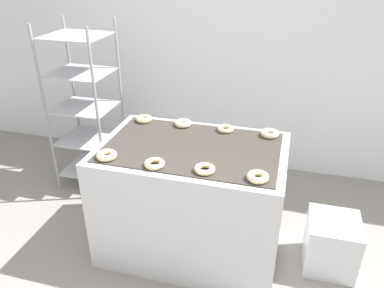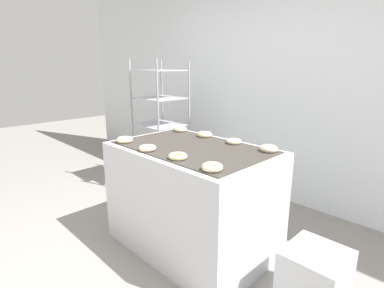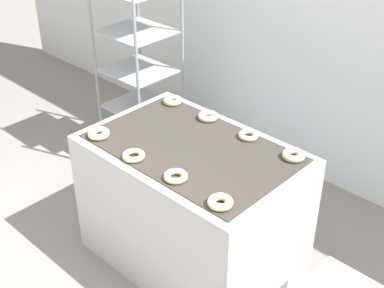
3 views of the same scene
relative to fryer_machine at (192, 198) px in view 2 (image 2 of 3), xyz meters
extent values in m
plane|color=gray|center=(0.00, -0.68, -0.45)|extent=(14.00, 14.00, 0.00)
cube|color=silver|center=(0.00, 1.44, 0.95)|extent=(8.00, 0.05, 2.80)
cube|color=silver|center=(0.00, 0.00, 0.00)|extent=(1.31, 0.87, 0.88)
cube|color=#38332D|center=(0.00, 0.00, 0.44)|extent=(1.21, 0.76, 0.01)
cube|color=#262628|center=(0.36, -0.39, 0.17)|extent=(0.12, 0.07, 0.10)
cylinder|color=gray|center=(-1.48, 0.42, 0.35)|extent=(0.02, 0.02, 1.59)
cylinder|color=gray|center=(-0.96, 0.42, 0.35)|extent=(0.02, 0.02, 1.59)
cylinder|color=gray|center=(-1.48, 0.90, 0.35)|extent=(0.02, 0.02, 1.59)
cylinder|color=gray|center=(-0.96, 0.90, 0.35)|extent=(0.02, 0.02, 1.59)
cube|color=#A8AAB2|center=(-1.22, 0.66, -0.29)|extent=(0.52, 0.48, 0.01)
cube|color=#A8AAB2|center=(-1.22, 0.66, 0.04)|extent=(0.52, 0.48, 0.01)
cube|color=#A8AAB2|center=(-1.22, 0.66, 0.37)|extent=(0.52, 0.48, 0.01)
cube|color=#A8AAB2|center=(-1.22, 0.66, 0.69)|extent=(0.52, 0.48, 0.01)
cube|color=#A8AAB2|center=(-1.22, 0.66, 1.02)|extent=(0.52, 0.48, 0.01)
cube|color=silver|center=(1.04, 0.06, -0.24)|extent=(0.36, 0.38, 0.40)
torus|color=beige|center=(-0.50, -0.31, 0.47)|extent=(0.14, 0.14, 0.04)
torus|color=beige|center=(-0.16, -0.32, 0.46)|extent=(0.13, 0.13, 0.04)
torus|color=beige|center=(0.16, -0.30, 0.47)|extent=(0.13, 0.13, 0.04)
torus|color=beige|center=(0.49, -0.31, 0.47)|extent=(0.13, 0.13, 0.04)
torus|color=beige|center=(-0.49, 0.32, 0.47)|extent=(0.13, 0.13, 0.04)
torus|color=beige|center=(-0.16, 0.32, 0.47)|extent=(0.13, 0.13, 0.04)
torus|color=beige|center=(0.18, 0.32, 0.46)|extent=(0.13, 0.13, 0.04)
torus|color=beige|center=(0.51, 0.31, 0.47)|extent=(0.13, 0.13, 0.04)
camera|label=1|loc=(0.61, -2.23, 1.66)|focal=35.00mm
camera|label=2|loc=(1.65, -1.63, 1.07)|focal=28.00mm
camera|label=3|loc=(1.86, -1.96, 2.13)|focal=50.00mm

